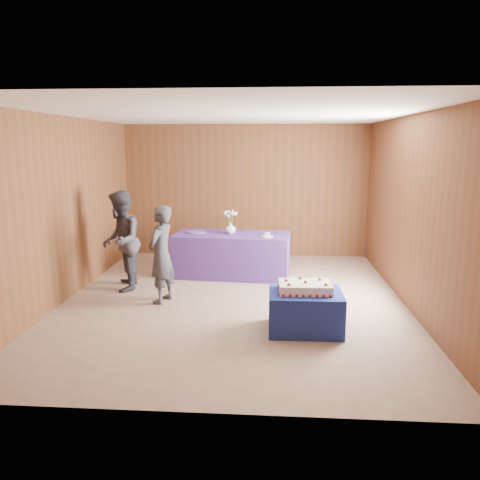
# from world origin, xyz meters

# --- Properties ---
(ground) EXTENTS (6.00, 6.00, 0.00)m
(ground) POSITION_xyz_m (0.00, 0.00, 0.00)
(ground) COLOR gray
(ground) RESTS_ON ground
(room_shell) EXTENTS (5.04, 6.04, 2.72)m
(room_shell) POSITION_xyz_m (0.00, 0.00, 1.80)
(room_shell) COLOR brown
(room_shell) RESTS_ON ground
(cake_table) EXTENTS (0.91, 0.71, 0.50)m
(cake_table) POSITION_xyz_m (0.98, -1.07, 0.25)
(cake_table) COLOR navy
(cake_table) RESTS_ON ground
(serving_table) EXTENTS (2.07, 1.06, 0.75)m
(serving_table) POSITION_xyz_m (-0.15, 1.39, 0.38)
(serving_table) COLOR #4B2F83
(serving_table) RESTS_ON ground
(sheet_cake) EXTENTS (0.69, 0.48, 0.15)m
(sheet_cake) POSITION_xyz_m (0.98, -1.06, 0.56)
(sheet_cake) COLOR white
(sheet_cake) RESTS_ON cake_table
(vase) EXTENTS (0.23, 0.23, 0.20)m
(vase) POSITION_xyz_m (-0.18, 1.43, 0.85)
(vase) COLOR white
(vase) RESTS_ON serving_table
(flower_spray) EXTENTS (0.25, 0.24, 0.19)m
(flower_spray) POSITION_xyz_m (-0.18, 1.43, 1.10)
(flower_spray) COLOR #3D702C
(flower_spray) RESTS_ON vase
(platter) EXTENTS (0.38, 0.38, 0.02)m
(platter) POSITION_xyz_m (-0.79, 1.47, 0.76)
(platter) COLOR #5D4D9B
(platter) RESTS_ON serving_table
(plate) EXTENTS (0.23, 0.23, 0.01)m
(plate) POSITION_xyz_m (0.48, 1.17, 0.76)
(plate) COLOR white
(plate) RESTS_ON serving_table
(cake_slice) EXTENTS (0.09, 0.08, 0.09)m
(cake_slice) POSITION_xyz_m (0.48, 1.16, 0.80)
(cake_slice) COLOR white
(cake_slice) RESTS_ON plate
(knife) EXTENTS (0.24, 0.15, 0.00)m
(knife) POSITION_xyz_m (0.50, 1.01, 0.75)
(knife) COLOR #B0B0B5
(knife) RESTS_ON serving_table
(guest_left) EXTENTS (0.48, 0.60, 1.44)m
(guest_left) POSITION_xyz_m (-1.05, -0.12, 0.72)
(guest_left) COLOR #34343D
(guest_left) RESTS_ON ground
(guest_right) EXTENTS (0.76, 0.89, 1.59)m
(guest_right) POSITION_xyz_m (-1.82, 0.43, 0.79)
(guest_right) COLOR #35333E
(guest_right) RESTS_ON ground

